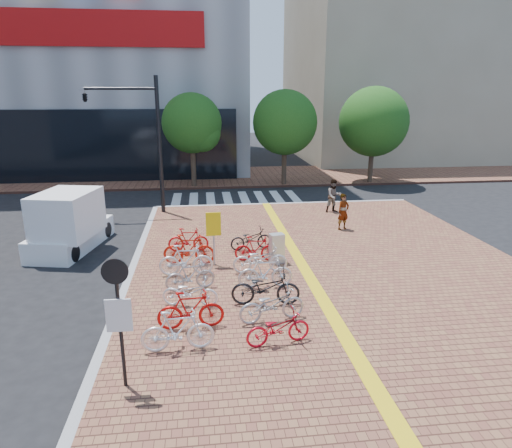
{
  "coord_description": "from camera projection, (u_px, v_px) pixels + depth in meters",
  "views": [
    {
      "loc": [
        -1.45,
        -12.34,
        6.08
      ],
      "look_at": [
        0.51,
        4.06,
        1.3
      ],
      "focal_mm": 32.0,
      "sensor_mm": 36.0,
      "label": 1
    }
  ],
  "objects": [
    {
      "name": "pedestrian_a",
      "position": [
        343.0,
        212.0,
        20.3
      ],
      "size": [
        0.7,
        0.59,
        1.62
      ],
      "primitive_type": "imported",
      "rotation": [
        0.0,
        0.0,
        0.39
      ],
      "color": "gray",
      "rests_on": "sidewalk"
    },
    {
      "name": "bike_4",
      "position": [
        186.0,
        260.0,
        15.21
      ],
      "size": [
        1.81,
        0.54,
        1.08
      ],
      "primitive_type": "imported",
      "rotation": [
        0.0,
        0.0,
        1.55
      ],
      "color": "white",
      "rests_on": "sidewalk"
    },
    {
      "name": "bike_10",
      "position": [
        265.0,
        272.0,
        14.25
      ],
      "size": [
        1.73,
        0.51,
        1.03
      ],
      "primitive_type": "imported",
      "rotation": [
        0.0,
        0.0,
        1.58
      ],
      "color": "silver",
      "rests_on": "sidewalk"
    },
    {
      "name": "traffic_light_pole",
      "position": [
        126.0,
        120.0,
        22.1
      ],
      "size": [
        3.61,
        1.39,
        6.72
      ],
      "color": "black",
      "rests_on": "sidewalk"
    },
    {
      "name": "bike_11",
      "position": [
        260.0,
        259.0,
        15.46
      ],
      "size": [
        1.86,
        0.65,
        0.98
      ],
      "primitive_type": "imported",
      "rotation": [
        0.0,
        0.0,
        1.57
      ],
      "color": "silver",
      "rests_on": "sidewalk"
    },
    {
      "name": "bike_0",
      "position": [
        178.0,
        331.0,
        10.75
      ],
      "size": [
        1.75,
        0.58,
        1.04
      ],
      "primitive_type": "imported",
      "rotation": [
        0.0,
        0.0,
        1.62
      ],
      "color": "white",
      "rests_on": "sidewalk"
    },
    {
      "name": "sidewalk",
      "position": [
        432.0,
        402.0,
        9.18
      ],
      "size": [
        14.0,
        34.0,
        0.15
      ],
      "primitive_type": "cube",
      "color": "brown",
      "rests_on": "ground"
    },
    {
      "name": "street_trees",
      "position": [
        301.0,
        124.0,
        29.71
      ],
      "size": [
        16.2,
        4.6,
        6.35
      ],
      "color": "#38281E",
      "rests_on": "far_sidewalk"
    },
    {
      "name": "bike_8",
      "position": [
        272.0,
        304.0,
        12.17
      ],
      "size": [
        1.92,
        0.98,
        0.96
      ],
      "primitive_type": "imported",
      "rotation": [
        0.0,
        0.0,
        1.77
      ],
      "color": "#AAAAAE",
      "rests_on": "sidewalk"
    },
    {
      "name": "kerb_west",
      "position": [
        71.0,
        432.0,
        8.38
      ],
      "size": [
        0.25,
        34.0,
        0.15
      ],
      "primitive_type": "cube",
      "color": "gray",
      "rests_on": "ground"
    },
    {
      "name": "ground",
      "position": [
        255.0,
        304.0,
        13.63
      ],
      "size": [
        120.0,
        120.0,
        0.0
      ],
      "primitive_type": "plane",
      "color": "black",
      "rests_on": "ground"
    },
    {
      "name": "far_sidewalk",
      "position": [
        222.0,
        177.0,
        33.64
      ],
      "size": [
        70.0,
        8.0,
        0.15
      ],
      "primitive_type": "cube",
      "color": "brown",
      "rests_on": "ground"
    },
    {
      "name": "tactile_strip",
      "position": [
        384.0,
        403.0,
        9.04
      ],
      "size": [
        0.4,
        34.0,
        0.01
      ],
      "primitive_type": "cube",
      "color": "gold",
      "rests_on": "sidewalk"
    },
    {
      "name": "bike_2",
      "position": [
        190.0,
        292.0,
        13.07
      ],
      "size": [
        1.68,
        0.83,
        0.84
      ],
      "primitive_type": "imported",
      "rotation": [
        0.0,
        0.0,
        1.4
      ],
      "color": "white",
      "rests_on": "sidewalk"
    },
    {
      "name": "kerb_north",
      "position": [
        283.0,
        204.0,
        25.39
      ],
      "size": [
        14.0,
        0.25,
        0.15
      ],
      "primitive_type": "cube",
      "color": "gray",
      "rests_on": "ground"
    },
    {
      "name": "bike_12",
      "position": [
        256.0,
        249.0,
        16.56
      ],
      "size": [
        1.59,
        0.6,
        0.94
      ],
      "primitive_type": "imported",
      "rotation": [
        0.0,
        0.0,
        1.47
      ],
      "color": "#B80D12",
      "rests_on": "sidewalk"
    },
    {
      "name": "bike_13",
      "position": [
        251.0,
        239.0,
        17.8
      ],
      "size": [
        1.72,
        0.88,
        0.86
      ],
      "primitive_type": "imported",
      "rotation": [
        0.0,
        0.0,
        1.77
      ],
      "color": "black",
      "rests_on": "sidewalk"
    },
    {
      "name": "bike_5",
      "position": [
        189.0,
        249.0,
        16.21
      ],
      "size": [
        1.89,
        0.73,
        1.11
      ],
      "primitive_type": "imported",
      "rotation": [
        0.0,
        0.0,
        1.45
      ],
      "color": "#B71B0D",
      "rests_on": "sidewalk"
    },
    {
      "name": "box_truck",
      "position": [
        69.0,
        221.0,
        18.13
      ],
      "size": [
        2.68,
        4.54,
        2.46
      ],
      "color": "white",
      "rests_on": "ground"
    },
    {
      "name": "yellow_sign",
      "position": [
        214.0,
        229.0,
        15.93
      ],
      "size": [
        0.52,
        0.12,
        1.94
      ],
      "color": "#B7B7BC",
      "rests_on": "sidewalk"
    },
    {
      "name": "bike_7",
      "position": [
        278.0,
        328.0,
        11.06
      ],
      "size": [
        1.7,
        0.86,
        0.85
      ],
      "primitive_type": "imported",
      "rotation": [
        0.0,
        0.0,
        1.76
      ],
      "color": "red",
      "rests_on": "sidewalk"
    },
    {
      "name": "pedestrian_b",
      "position": [
        334.0,
        196.0,
        23.26
      ],
      "size": [
        0.9,
        0.75,
        1.69
      ],
      "primitive_type": "imported",
      "rotation": [
        0.0,
        0.0,
        0.14
      ],
      "color": "#515566",
      "rests_on": "sidewalk"
    },
    {
      "name": "bike_6",
      "position": [
        188.0,
        240.0,
        17.57
      ],
      "size": [
        1.55,
        0.44,
        0.93
      ],
      "primitive_type": "imported",
      "rotation": [
        0.0,
        0.0,
        1.57
      ],
      "color": "red",
      "rests_on": "sidewalk"
    },
    {
      "name": "notice_sign",
      "position": [
        118.0,
        308.0,
        9.07
      ],
      "size": [
        0.53,
        0.12,
        2.85
      ],
      "color": "black",
      "rests_on": "sidewalk"
    },
    {
      "name": "bike_9",
      "position": [
        266.0,
        288.0,
        13.12
      ],
      "size": [
        2.04,
        0.89,
        1.04
      ],
      "primitive_type": "imported",
      "rotation": [
        0.0,
        0.0,
        1.47
      ],
      "color": "black",
      "rests_on": "sidewalk"
    },
    {
      "name": "utility_box",
      "position": [
        277.0,
        248.0,
        16.37
      ],
      "size": [
        0.56,
        0.46,
        1.08
      ],
      "primitive_type": "cube",
      "rotation": [
        0.0,
        0.0,
        0.22
      ],
      "color": "silver",
      "rests_on": "sidewalk"
    },
    {
      "name": "bike_1",
      "position": [
        191.0,
        310.0,
        11.78
      ],
      "size": [
        1.76,
        0.58,
        1.04
      ],
      "primitive_type": "imported",
      "rotation": [
        0.0,
        0.0,
        1.62
      ],
      "color": "#BB0F0D",
      "rests_on": "sidewalk"
    },
    {
      "name": "building_beige",
      "position": [
        402.0,
        61.0,
        43.69
      ],
      "size": [
        20.0,
        18.0,
        18.0
      ],
      "primitive_type": "cube",
      "color": "gray",
      "rests_on": "ground"
    },
    {
      "name": "bike_3",
      "position": [
        190.0,
        276.0,
        14.12
      ],
      "size": [
        1.6,
        0.71,
        0.93
      ],
      "primitive_type": "imported",
      "rotation": [
        0.0,
        0.0,
        1.75
      ],
      "color": "#A3A3A8",
      "rests_on": "sidewalk"
    },
    {
      "name": "crosswalk",
      "position": [
        236.0,
        199.0,
        27.04
      ],
      "size": [
        7.5,
        4.0,
        0.01
      ],
      "color": "silver",
      "rests_on": "ground"
    }
  ]
}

